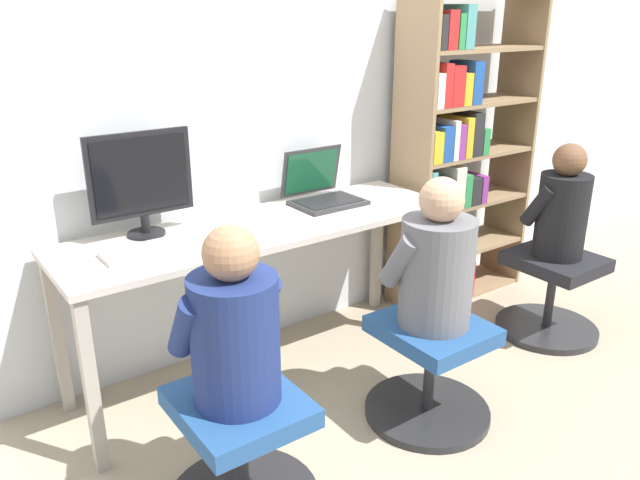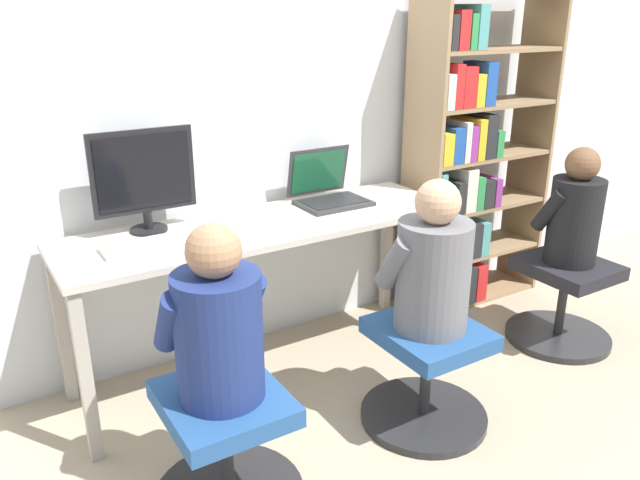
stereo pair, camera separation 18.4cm
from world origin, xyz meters
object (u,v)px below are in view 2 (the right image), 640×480
object	(u,v)px
keyboard	(157,243)
office_chair_left	(226,448)
person_at_laptop	(433,266)
bookshelf	(466,169)
person_near_shelf	(575,213)
person_at_monitor	(218,325)
laptop	(328,192)
office_chair_side	(562,300)
office_chair_right	(426,373)
desktop_monitor	(144,178)

from	to	relation	value
keyboard	office_chair_left	xyz separation A→B (m)	(-0.03, -0.70, -0.56)
person_at_laptop	bookshelf	xyz separation A→B (m)	(0.96, 0.82, 0.11)
keyboard	person_near_shelf	xyz separation A→B (m)	(2.01, -0.54, -0.06)
keyboard	person_near_shelf	distance (m)	2.09
keyboard	person_at_monitor	size ratio (longest dim) A/B	0.73
person_near_shelf	laptop	bearing A→B (deg)	147.04
office_chair_side	laptop	bearing A→B (deg)	146.87
laptop	bookshelf	bearing A→B (deg)	-2.15
person_at_monitor	office_chair_side	xyz separation A→B (m)	(2.04, 0.16, -0.49)
office_chair_right	office_chair_side	size ratio (longest dim) A/B	1.00
desktop_monitor	person_at_monitor	distance (m)	0.95
keyboard	office_chair_right	xyz separation A→B (m)	(0.91, -0.70, -0.56)
keyboard	office_chair_side	world-z (taller)	keyboard
person_at_laptop	bookshelf	size ratio (longest dim) A/B	0.35
desktop_monitor	bookshelf	xyz separation A→B (m)	(1.85, -0.08, -0.18)
keyboard	laptop	bearing A→B (deg)	9.23
office_chair_right	bookshelf	distance (m)	1.41
laptop	person_near_shelf	size ratio (longest dim) A/B	0.57
keyboard	office_chair_right	distance (m)	1.28
office_chair_right	person_at_laptop	bearing A→B (deg)	90.00
office_chair_side	bookshelf	bearing A→B (deg)	101.95
desktop_monitor	person_at_laptop	distance (m)	1.29
keyboard	bookshelf	bearing A→B (deg)	3.66
desktop_monitor	keyboard	xyz separation A→B (m)	(-0.03, -0.20, -0.23)
desktop_monitor	person_near_shelf	xyz separation A→B (m)	(1.99, -0.74, -0.29)
keyboard	person_near_shelf	bearing A→B (deg)	-14.88
office_chair_right	bookshelf	world-z (taller)	bookshelf
person_at_monitor	person_at_laptop	size ratio (longest dim) A/B	0.98
laptop	office_chair_right	bearing A→B (deg)	-92.58
office_chair_left	person_near_shelf	size ratio (longest dim) A/B	0.91
laptop	bookshelf	size ratio (longest dim) A/B	0.19
laptop	bookshelf	xyz separation A→B (m)	(0.92, -0.03, 0.01)
desktop_monitor	laptop	distance (m)	0.94
office_chair_right	person_at_monitor	world-z (taller)	person_at_monitor
office_chair_right	bookshelf	size ratio (longest dim) A/B	0.31
laptop	office_chair_left	xyz separation A→B (m)	(-0.98, -0.86, -0.60)
laptop	person_near_shelf	world-z (taller)	person_near_shelf
desktop_monitor	office_chair_left	world-z (taller)	desktop_monitor
desktop_monitor	person_at_monitor	world-z (taller)	desktop_monitor
office_chair_left	person_near_shelf	xyz separation A→B (m)	(2.04, 0.17, 0.49)
person_at_monitor	person_near_shelf	world-z (taller)	person_at_monitor
keyboard	person_at_laptop	world-z (taller)	person_at_laptop
keyboard	office_chair_side	distance (m)	2.16
desktop_monitor	office_chair_side	size ratio (longest dim) A/B	0.82
person_at_laptop	bookshelf	bearing A→B (deg)	40.36
bookshelf	person_near_shelf	bearing A→B (deg)	-77.97
office_chair_right	person_near_shelf	distance (m)	1.22
office_chair_right	bookshelf	xyz separation A→B (m)	(0.96, 0.82, 0.61)
desktop_monitor	laptop	size ratio (longest dim) A/B	1.31
office_chair_right	office_chair_side	bearing A→B (deg)	8.42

